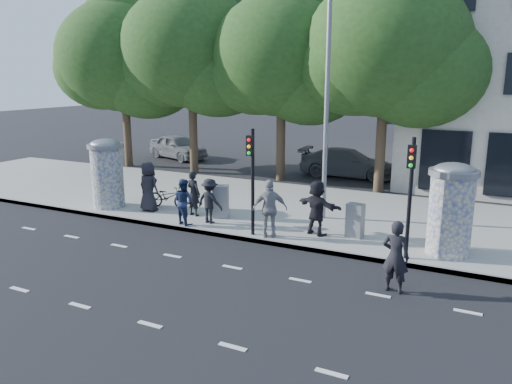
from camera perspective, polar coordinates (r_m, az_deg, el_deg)
The scene contains 26 objects.
ground at distance 12.76m, azimuth -5.82°, elevation -10.67°, with size 120.00×120.00×0.00m, color black.
sidewalk at distance 19.13m, azimuth 6.17°, elevation -2.25°, with size 40.00×8.00×0.15m, color gray.
curb at distance 15.64m, azimuth 1.11°, elevation -5.73°, with size 40.00×0.10×0.16m, color slate.
lane_dash_near at distance 11.15m, azimuth -12.02°, elevation -14.60°, with size 32.00×0.12×0.01m, color silver.
lane_dash_far at distance 13.87m, azimuth -2.72°, elevation -8.60°, with size 32.00×0.12×0.01m, color silver.
ad_column_left at distance 20.01m, azimuth -16.65°, elevation 2.25°, with size 1.36×1.36×2.65m.
ad_column_right at distance 15.02m, azimuth 21.38°, elevation -1.64°, with size 1.36×1.36×2.65m.
traffic_pole_near at distance 15.55m, azimuth -0.47°, elevation 2.39°, with size 0.22×0.31×3.40m.
traffic_pole_far at distance 14.09m, azimuth 17.23°, elevation 0.65°, with size 0.22×0.31×3.40m.
street_lamp at distance 17.36m, azimuth 8.08°, elevation 11.91°, with size 0.25×0.93×8.00m.
tree_far_left at distance 29.53m, azimuth -14.98°, elevation 14.80°, with size 7.20×7.20×9.26m.
tree_mid_left at distance 26.82m, azimuth -7.46°, elevation 15.99°, with size 7.20×7.20×9.57m.
tree_near_left at distance 24.58m, azimuth 2.96°, elevation 15.33°, with size 6.80×6.80×8.97m.
tree_center at distance 22.68m, azimuth 14.67°, elevation 15.74°, with size 7.00×7.00×9.30m.
ped_a at distance 19.08m, azimuth -12.18°, elevation 0.60°, with size 0.91×0.59×1.86m, color black.
ped_b at distance 18.20m, azimuth -7.14°, elevation -0.16°, with size 0.60×0.39×1.64m, color black.
ped_c at distance 17.19m, azimuth -8.23°, elevation -1.09°, with size 0.77×0.60×1.59m, color #1D2749.
ped_d at distance 17.25m, azimuth -5.30°, elevation -1.02°, with size 1.00×0.58×1.55m, color black.
ped_e at distance 15.60m, azimuth 1.60°, elevation -1.92°, with size 1.09×0.62×1.86m, color gray.
ped_f at distance 15.99m, azimuth 6.96°, elevation -1.78°, with size 1.65×0.59×1.78m, color black.
man_road at distance 12.54m, azimuth 15.66°, elevation -7.13°, with size 0.66×0.43×1.80m, color black.
bicycle at distance 19.46m, azimuth -10.00°, elevation -0.53°, with size 1.69×0.59×0.89m, color black.
cabinet_left at distance 17.93m, azimuth -4.06°, elevation -1.07°, with size 0.56×0.41×1.17m, color gray.
cabinet_right at distance 16.03m, azimuth 11.26°, elevation -3.21°, with size 0.52×0.38×1.08m, color gray.
car_left at distance 31.91m, azimuth -8.92°, elevation 5.13°, with size 4.40×1.77×1.50m, color slate.
car_right at distance 26.32m, azimuth 10.44°, elevation 3.31°, with size 4.96×2.02×1.44m, color #525359.
Camera 1 is at (6.29, -9.83, 5.15)m, focal length 35.00 mm.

